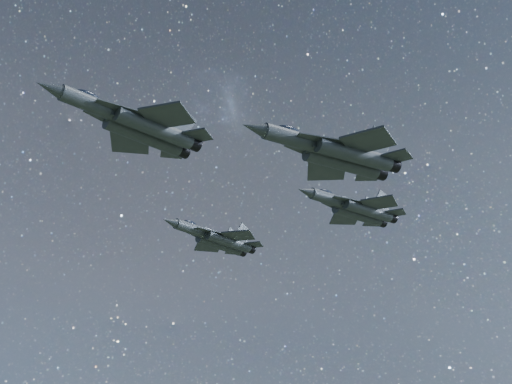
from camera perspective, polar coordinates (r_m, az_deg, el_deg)
jet_lead at (r=59.41m, az=-11.24°, el=6.30°), size 17.64×12.25×4.43m
jet_left at (r=82.02m, az=-3.72°, el=-4.47°), size 16.08×11.01×4.04m
jet_right at (r=54.27m, az=7.65°, el=3.73°), size 16.41×11.55×4.15m
jet_slot at (r=76.63m, az=9.45°, el=-1.56°), size 16.01×11.36×4.07m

